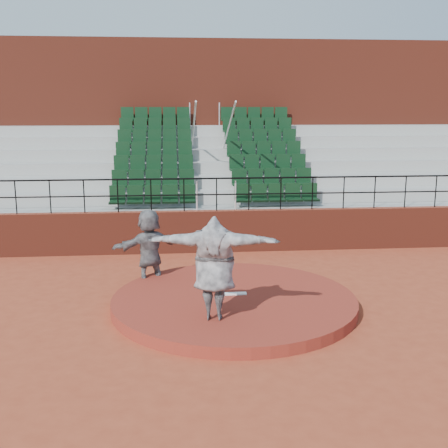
# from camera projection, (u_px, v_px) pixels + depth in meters

# --- Properties ---
(ground) EXTENTS (90.00, 90.00, 0.00)m
(ground) POSITION_uv_depth(u_px,v_px,m) (234.00, 307.00, 12.71)
(ground) COLOR #993C22
(ground) RESTS_ON ground
(pitchers_mound) EXTENTS (5.50, 5.50, 0.25)m
(pitchers_mound) POSITION_uv_depth(u_px,v_px,m) (234.00, 302.00, 12.69)
(pitchers_mound) COLOR maroon
(pitchers_mound) RESTS_ON ground
(pitching_rubber) EXTENTS (0.60, 0.15, 0.03)m
(pitching_rubber) POSITION_uv_depth(u_px,v_px,m) (233.00, 294.00, 12.80)
(pitching_rubber) COLOR white
(pitching_rubber) RESTS_ON pitchers_mound
(boundary_wall) EXTENTS (24.00, 0.30, 1.30)m
(boundary_wall) POSITION_uv_depth(u_px,v_px,m) (217.00, 231.00, 17.45)
(boundary_wall) COLOR maroon
(boundary_wall) RESTS_ON ground
(wall_railing) EXTENTS (24.04, 0.05, 1.03)m
(wall_railing) POSITION_uv_depth(u_px,v_px,m) (217.00, 187.00, 17.17)
(wall_railing) COLOR black
(wall_railing) RESTS_ON boundary_wall
(seating_deck) EXTENTS (24.00, 5.97, 4.63)m
(seating_deck) POSITION_uv_depth(u_px,v_px,m) (209.00, 189.00, 20.85)
(seating_deck) COLOR #9B9B96
(seating_deck) RESTS_ON ground
(press_box_facade) EXTENTS (24.00, 3.00, 7.10)m
(press_box_facade) POSITION_uv_depth(u_px,v_px,m) (203.00, 128.00, 24.26)
(press_box_facade) COLOR maroon
(press_box_facade) RESTS_ON ground
(pitcher) EXTENTS (2.68, 1.13, 2.12)m
(pitcher) POSITION_uv_depth(u_px,v_px,m) (214.00, 268.00, 11.16)
(pitcher) COLOR black
(pitcher) RESTS_ON pitchers_mound
(fielder) EXTENTS (1.89, 1.37, 1.97)m
(fielder) POSITION_uv_depth(u_px,v_px,m) (149.00, 248.00, 14.04)
(fielder) COLOR black
(fielder) RESTS_ON ground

